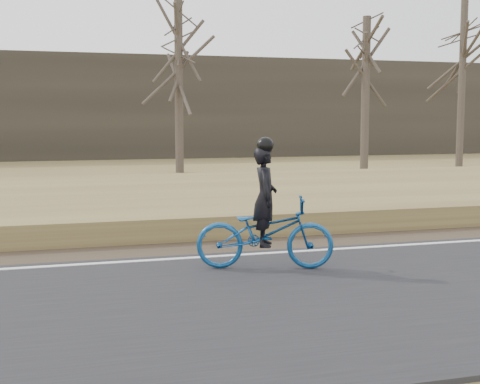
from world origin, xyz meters
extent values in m
cube|color=#383328|center=(0.00, 30.00, 3.00)|extent=(120.00, 4.00, 6.00)
imported|color=navy|center=(5.39, -0.85, 0.61)|extent=(2.23, 1.32, 1.11)
imported|color=black|center=(5.39, -0.85, 1.17)|extent=(0.51, 0.64, 1.52)
sphere|color=black|center=(5.39, -0.85, 1.95)|extent=(0.26, 0.26, 0.26)
cylinder|color=#50463B|center=(7.86, 18.18, 3.69)|extent=(0.36, 0.36, 7.39)
cylinder|color=#50463B|center=(15.73, 16.19, 3.37)|extent=(0.36, 0.36, 6.74)
cylinder|color=#50463B|center=(21.77, 17.92, 4.22)|extent=(0.36, 0.36, 8.45)
camera|label=1|loc=(2.16, -10.45, 2.37)|focal=50.00mm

